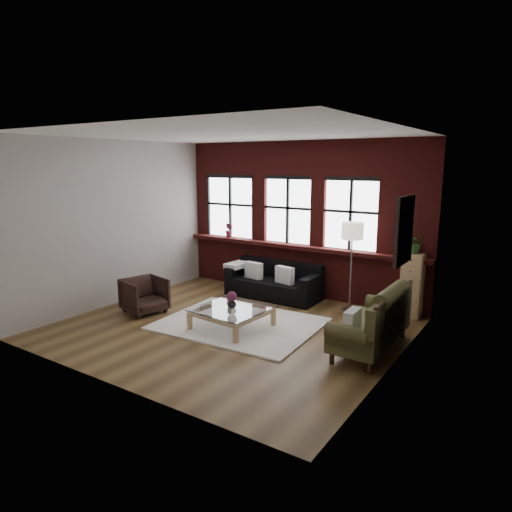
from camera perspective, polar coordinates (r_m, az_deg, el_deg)
The scene contains 26 objects.
floor at distance 7.90m, azimuth -3.03°, elevation -8.85°, with size 5.50×5.50×0.00m, color #4E371C.
ceiling at distance 7.42m, azimuth -3.30°, elevation 14.98°, with size 5.50×5.50×0.00m, color white.
wall_back at distance 9.61m, azimuth 5.75°, elevation 4.60°, with size 5.50×5.50×0.00m, color #A39D97.
wall_front at distance 5.72m, azimuth -18.19°, elevation -0.67°, with size 5.50×5.50×0.00m, color #A39D97.
wall_left at distance 9.38m, azimuth -16.84°, elevation 4.00°, with size 5.00×5.00×0.00m, color #A39D97.
wall_right at distance 6.29m, azimuth 17.45°, elevation 0.45°, with size 5.00×5.00×0.00m, color #A39D97.
brick_backwall at distance 9.55m, azimuth 5.58°, elevation 4.56°, with size 5.50×0.12×3.20m, color #571514, non-canonical shape.
sill_ledge at distance 9.56m, azimuth 5.27°, elevation 1.18°, with size 5.50×0.30×0.08m, color #571514.
window_left at distance 10.50m, azimuth -3.15°, elevation 6.05°, with size 1.38×0.10×1.50m, color black, non-canonical shape.
window_mid at distance 9.69m, azimuth 4.05°, elevation 5.58°, with size 1.38×0.10×1.50m, color black, non-canonical shape.
window_right at distance 9.09m, azimuth 11.80°, elevation 4.97°, with size 1.38×0.10×1.50m, color black, non-canonical shape.
wall_poster at distance 6.54m, azimuth 18.06°, elevation 3.05°, with size 0.05×0.74×0.94m, color black, non-canonical shape.
shag_rug at distance 8.01m, azimuth -2.05°, elevation -8.44°, with size 2.64×2.07×0.03m, color white.
dark_sofa at distance 9.48m, azimuth 2.17°, elevation -3.12°, with size 1.96×0.79×0.71m, color black, non-canonical shape.
pillow_a at distance 9.57m, azimuth -0.28°, elevation -1.80°, with size 0.40×0.14×0.34m, color silver.
pillow_b at distance 9.19m, azimuth 3.60°, elevation -2.39°, with size 0.40×0.14×0.34m, color silver.
vintage_settee at distance 7.04m, azimuth 14.18°, elevation -7.65°, with size 0.80×1.80×0.96m, color #3D3A1C, non-canonical shape.
pillow_settee at distance 6.54m, azimuth 11.95°, elevation -8.03°, with size 0.14×0.38×0.34m, color silver.
armchair at distance 8.79m, azimuth -13.76°, elevation -4.81°, with size 0.70×0.72×0.66m, color black.
coffee_table at distance 7.78m, azimuth -3.02°, elevation -7.80°, with size 1.12×1.12×0.38m, color tan, non-canonical shape.
vase at distance 7.69m, azimuth -3.04°, elevation -5.90°, with size 0.16×0.16×0.17m, color #B2B2B2.
flowers at distance 7.66m, azimuth -3.05°, elevation -5.07°, with size 0.17×0.17×0.17m, color #642241.
drawer_chest at distance 8.71m, azimuth 18.96°, elevation -3.47°, with size 0.36×0.36×1.18m, color tan.
potted_plant_top at distance 8.55m, azimuth 19.29°, elevation 1.49°, with size 0.32×0.28×0.35m, color #2D5923.
floor_lamp at distance 8.65m, azimuth 11.80°, elevation -0.95°, with size 0.40×0.40×1.84m, color #A5A5A8, non-canonical shape.
sill_plant at distance 10.43m, azimuth -3.38°, elevation 3.25°, with size 0.19×0.15×0.34m, color #642241.
Camera 1 is at (4.40, -5.96, 2.75)m, focal length 32.00 mm.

